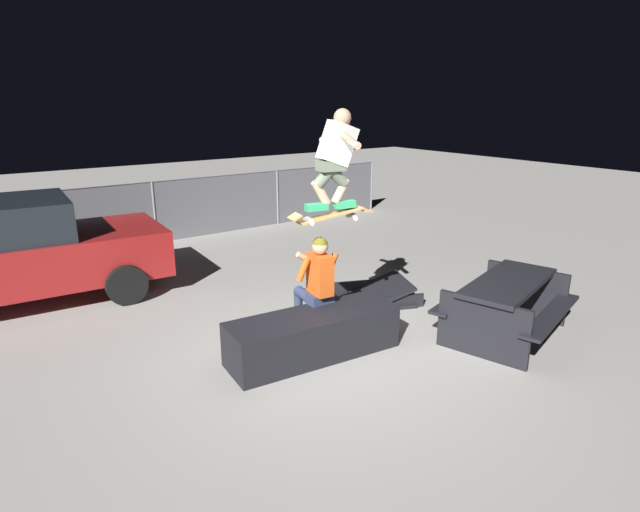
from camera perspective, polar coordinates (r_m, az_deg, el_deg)
The scene contains 9 objects.
ground_plane at distance 6.33m, azimuth 1.15°, elevation -10.68°, with size 40.00×40.00×0.00m, color gray.
ledge_box_main at distance 6.18m, azimuth -0.74°, elevation -8.69°, with size 2.06×0.65×0.53m, color black.
person_sitting_on_ledge at distance 6.41m, azimuth -0.50°, elevation -2.85°, with size 0.60×0.77×1.36m.
skateboard at distance 6.01m, azimuth 1.17°, elevation 4.51°, with size 1.04×0.38×0.15m.
skater_airborne at distance 5.92m, azimuth 1.71°, elevation 11.06°, with size 0.63×0.89×1.12m.
kicker_ramp at distance 7.89m, azimuth 5.80°, elevation -4.46°, with size 1.37×1.24×0.42m.
picnic_table_back at distance 7.02m, azimuth 19.88°, elevation -4.44°, with size 2.00×1.76×0.75m.
fence_back at distance 11.39m, azimuth -17.78°, elevation 4.84°, with size 12.05×0.05×1.32m.
parked_car at distance 8.75m, azimuth -31.03°, elevation 0.28°, with size 4.30×2.12×1.56m.
Camera 1 is at (-3.37, -4.49, 2.93)m, focal length 29.07 mm.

